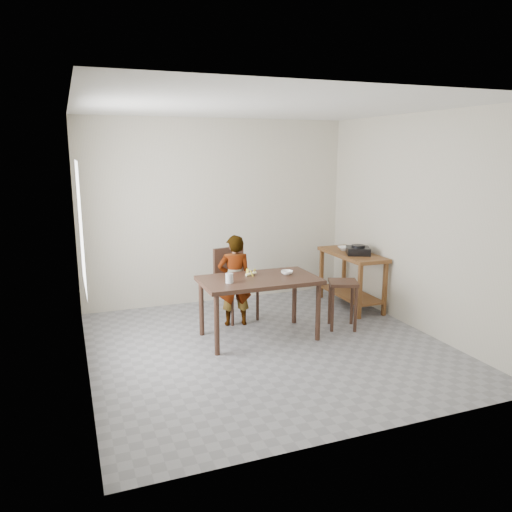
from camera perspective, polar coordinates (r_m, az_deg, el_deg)
name	(u,v)px	position (r m, az deg, el deg)	size (l,w,h in m)	color
floor	(268,348)	(5.94, 1.40, -10.43)	(4.00, 4.00, 0.04)	gray
ceiling	(270,104)	(5.51, 1.56, 16.93)	(4.00, 4.00, 0.04)	white
wall_back	(217,212)	(7.45, -4.48, 5.05)	(4.00, 0.04, 2.70)	beige
wall_front	(372,273)	(3.81, 13.14, -1.90)	(4.00, 0.04, 2.70)	beige
wall_left	(77,244)	(5.15, -19.77, 1.28)	(0.04, 4.00, 2.70)	beige
wall_right	(417,223)	(6.60, 17.95, 3.61)	(0.04, 4.00, 2.70)	beige
window_pane	(81,226)	(5.33, -19.41, 3.27)	(0.02, 1.10, 1.30)	white
dining_table	(259,308)	(6.06, 0.34, -5.97)	(1.40, 0.80, 0.75)	#3A2319
prep_counter	(351,279)	(7.41, 10.83, -2.65)	(0.50, 1.20, 0.80)	brown
child	(235,280)	(6.45, -2.45, -2.81)	(0.44, 0.29, 1.20)	white
dining_chair	(237,285)	(6.70, -2.19, -3.29)	(0.46, 0.46, 0.96)	#3A2319
stool	(342,305)	(6.51, 9.85, -5.49)	(0.35, 0.35, 0.62)	#3A2319
glass_tumbler	(229,278)	(5.74, -3.07, -2.54)	(0.09, 0.09, 0.11)	silver
small_bowl	(287,273)	(6.14, 3.55, -1.90)	(0.15, 0.15, 0.05)	white
banana	(251,273)	(6.07, -0.58, -2.00)	(0.16, 0.11, 0.06)	#E9C05B
serving_bowl	(345,248)	(7.47, 10.18, 0.85)	(0.22, 0.22, 0.06)	white
gas_burner	(358,251)	(7.20, 11.58, 0.59)	(0.31, 0.31, 0.10)	black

